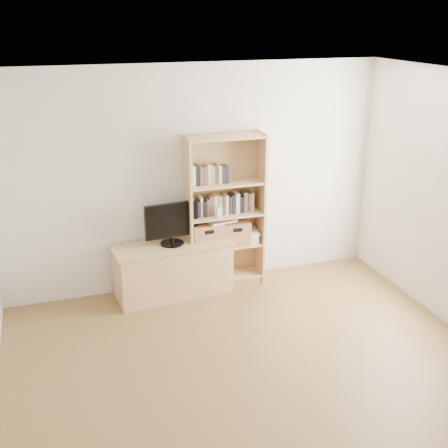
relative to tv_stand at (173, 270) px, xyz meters
name	(u,v)px	position (x,y,z in m)	size (l,w,h in m)	color
floor	(278,406)	(0.35, -2.25, -0.30)	(4.50, 5.00, 0.01)	brown
back_wall	(195,179)	(0.35, 0.25, 1.00)	(4.50, 0.02, 2.60)	beige
ceiling	(290,91)	(0.35, -2.25, 2.30)	(4.50, 5.00, 0.01)	white
tv_stand	(173,270)	(0.00, 0.00, 0.00)	(1.31, 0.49, 0.60)	tan
bookshelf	(225,212)	(0.66, 0.08, 0.61)	(0.92, 0.33, 1.83)	tan
television	(172,224)	(0.00, 0.00, 0.57)	(0.62, 0.05, 0.49)	black
books_row_mid	(225,203)	(0.66, 0.10, 0.71)	(0.89, 0.17, 0.24)	#C5B29D
books_row_upper	(208,174)	(0.46, 0.11, 1.08)	(0.42, 0.15, 0.22)	#C5B29D
baby_monitor	(219,213)	(0.56, -0.02, 0.65)	(0.06, 0.04, 0.11)	white
basket_left	(205,235)	(0.42, 0.08, 0.36)	(0.36, 0.30, 0.30)	#9B6F46
basket_right	(234,232)	(0.78, 0.08, 0.35)	(0.34, 0.28, 0.28)	#9B6F46
laptop	(221,220)	(0.60, 0.08, 0.52)	(0.33, 0.23, 0.03)	silver
magazine_stack	(250,236)	(0.98, 0.07, 0.27)	(0.18, 0.26, 0.12)	silver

